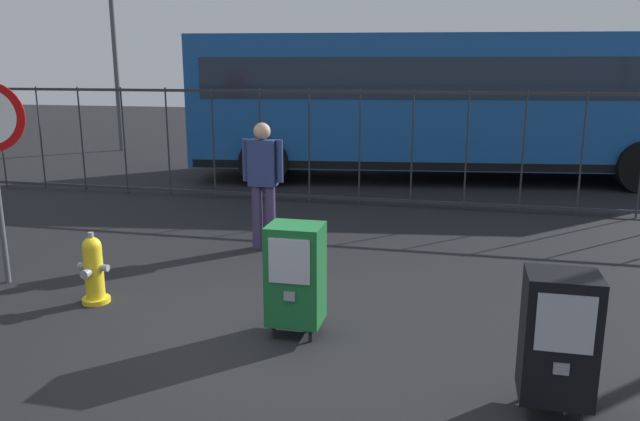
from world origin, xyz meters
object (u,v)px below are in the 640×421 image
Objects in this scene: pedestrian at (263,178)px; bus_near at (444,99)px; newspaper_box_primary at (296,274)px; newspaper_box_secondary at (558,337)px; fire_hydrant at (94,270)px; bus_far at (593,92)px.

pedestrian is 0.16× the size of bus_near.
pedestrian reaches higher than newspaper_box_primary.
fire_hydrant is at bearing 165.23° from newspaper_box_secondary.
bus_far is (5.93, 10.63, 0.76)m from pedestrian.
newspaper_box_secondary is 0.61× the size of pedestrian.
newspaper_box_secondary is 0.09× the size of bus_near.
newspaper_box_secondary is at bearing -22.33° from newspaper_box_primary.
bus_near is 6.06m from bus_far.
bus_far is (3.82, 4.70, 0.00)m from bus_near.
fire_hydrant is 8.89m from bus_near.
bus_near is (3.19, 8.18, 1.36)m from fire_hydrant.
pedestrian is 6.34m from bus_near.
fire_hydrant is 4.45m from newspaper_box_secondary.
bus_near is (0.99, 8.46, 1.14)m from newspaper_box_primary.
bus_near reaches higher than pedestrian.
newspaper_box_primary is at bearing 157.67° from newspaper_box_secondary.
bus_near is at bearing 70.43° from pedestrian.
bus_near is (-1.10, 9.31, 1.14)m from newspaper_box_secondary.
bus_near and bus_far have the same top height.
bus_far is (7.02, 12.88, 1.36)m from fire_hydrant.
bus_near reaches higher than fire_hydrant.
pedestrian is at bearing -117.50° from bus_near.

